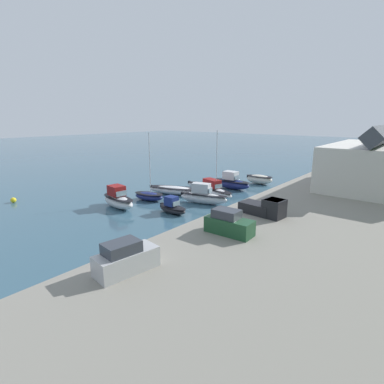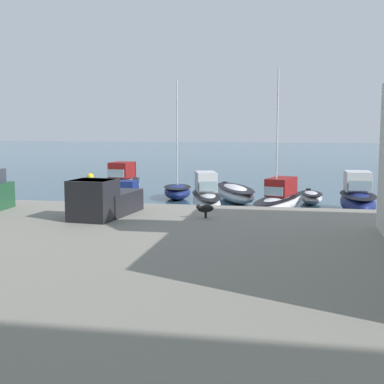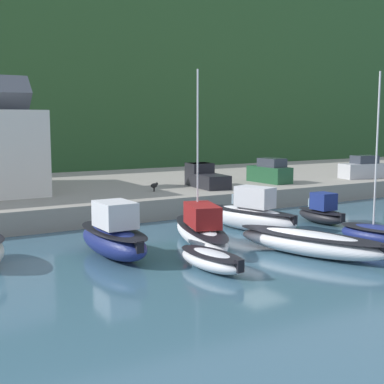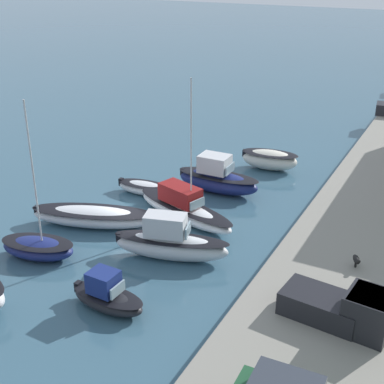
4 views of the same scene
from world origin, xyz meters
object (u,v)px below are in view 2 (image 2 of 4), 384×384
pickup_truck_0 (103,200)px  dog_on_quay (205,209)px  moored_boat_2 (279,200)px  moored_boat_7 (177,191)px  moored_boat_1 (358,199)px  moored_boat_3 (206,199)px  moored_boat_6 (235,193)px  moored_boat_4 (127,200)px  moored_boat_5 (311,197)px  mooring_buoy_0 (90,177)px  moored_boat_8 (121,184)px

pickup_truck_0 → dog_on_quay: (-4.93, -0.53, -0.36)m
moored_boat_2 → moored_boat_7: size_ratio=1.02×
moored_boat_1 → moored_boat_7: moored_boat_7 is taller
moored_boat_1 → dog_on_quay: (8.38, 11.86, 0.87)m
moored_boat_3 → moored_boat_2: bearing=-176.0°
moored_boat_7 → moored_boat_6: bearing=162.8°
dog_on_quay → pickup_truck_0: bearing=69.3°
moored_boat_4 → pickup_truck_0: size_ratio=0.85×
moored_boat_1 → pickup_truck_0: 18.23m
moored_boat_5 → pickup_truck_0: pickup_truck_0 is taller
dog_on_quay → mooring_buoy_0: dog_on_quay is taller
moored_boat_8 → pickup_truck_0: (-5.04, 18.13, 1.23)m
moored_boat_8 → dog_on_quay: bearing=126.8°
moored_boat_4 → moored_boat_5: (-12.74, -5.92, -0.24)m
mooring_buoy_0 → moored_boat_6: bearing=141.5°
mooring_buoy_0 → moored_boat_4: bearing=117.7°
moored_boat_2 → pickup_truck_0: 14.94m
dog_on_quay → mooring_buoy_0: 35.35m
moored_boat_2 → mooring_buoy_0: (20.96, -18.64, -0.48)m
moored_boat_2 → moored_boat_5: bearing=-99.2°
moored_boat_6 → dog_on_quay: bearing=71.8°
moored_boat_4 → moored_boat_7: moored_boat_7 is taller
moored_boat_4 → dog_on_quay: (-7.23, 10.57, 1.20)m
moored_boat_5 → moored_boat_6: bearing=-6.5°
moored_boat_1 → moored_boat_2: size_ratio=0.66×
moored_boat_2 → moored_boat_7: (8.28, -5.21, -0.20)m
moored_boat_1 → moored_boat_3: size_ratio=0.91×
dog_on_quay → moored_boat_5: bearing=-45.3°
moored_boat_4 → dog_on_quay: size_ratio=4.88×
moored_boat_3 → moored_boat_5: moored_boat_3 is taller
moored_boat_3 → pickup_truck_0: pickup_truck_0 is taller
moored_boat_5 → pickup_truck_0: 20.05m
moored_boat_2 → moored_boat_3: size_ratio=1.36×
moored_boat_5 → mooring_buoy_0: (23.24, -14.06, -0.13)m
moored_boat_7 → moored_boat_8: bearing=-18.1°
pickup_truck_0 → mooring_buoy_0: (12.80, -31.07, -1.93)m
moored_boat_1 → moored_boat_4: size_ratio=1.53×
moored_boat_3 → mooring_buoy_0: moored_boat_3 is taller
moored_boat_3 → moored_boat_8: size_ratio=1.11×
moored_boat_6 → mooring_buoy_0: 22.23m
moored_boat_4 → moored_boat_8: 7.56m
moored_boat_6 → moored_boat_2: bearing=107.2°
moored_boat_8 → mooring_buoy_0: (7.77, -12.94, -0.70)m
moored_boat_5 → moored_boat_8: moored_boat_8 is taller
moored_boat_3 → moored_boat_6: size_ratio=0.83×
moored_boat_4 → moored_boat_7: (-2.18, -6.55, -0.08)m
moored_boat_5 → dog_on_quay: 17.45m
dog_on_quay → mooring_buoy_0: bearing=3.3°
pickup_truck_0 → dog_on_quay: pickup_truck_0 is taller
moored_boat_5 → mooring_buoy_0: size_ratio=5.84×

